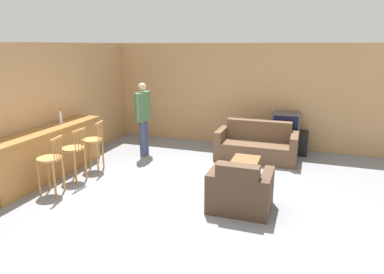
% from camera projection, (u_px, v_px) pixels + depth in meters
% --- Properties ---
extents(ground_plane, '(24.00, 24.00, 0.00)m').
position_uv_depth(ground_plane, '(186.00, 197.00, 5.91)').
color(ground_plane, gray).
extents(wall_back, '(9.40, 0.08, 2.60)m').
position_uv_depth(wall_back, '(233.00, 95.00, 8.83)').
color(wall_back, tan).
rests_on(wall_back, ground_plane).
extents(wall_left, '(0.08, 8.57, 2.60)m').
position_uv_depth(wall_left, '(71.00, 102.00, 7.77)').
color(wall_left, tan).
rests_on(wall_left, ground_plane).
extents(bar_counter, '(0.55, 2.84, 0.97)m').
position_uv_depth(bar_counter, '(48.00, 153.00, 6.74)').
color(bar_counter, '#A87038').
rests_on(bar_counter, ground_plane).
extents(bar_chair_near, '(0.48, 0.48, 1.04)m').
position_uv_depth(bar_chair_near, '(50.00, 163.00, 5.93)').
color(bar_chair_near, '#B77F42').
rests_on(bar_chair_near, ground_plane).
extents(bar_chair_mid, '(0.44, 0.44, 1.04)m').
position_uv_depth(bar_chair_mid, '(74.00, 152.00, 6.51)').
color(bar_chair_mid, '#B77F42').
rests_on(bar_chair_mid, ground_plane).
extents(bar_chair_far, '(0.49, 0.49, 1.04)m').
position_uv_depth(bar_chair_far, '(93.00, 143.00, 7.09)').
color(bar_chair_far, '#B77F42').
rests_on(bar_chair_far, ground_plane).
extents(couch_far, '(1.80, 0.83, 0.86)m').
position_uv_depth(couch_far, '(257.00, 146.00, 7.84)').
color(couch_far, brown).
rests_on(couch_far, ground_plane).
extents(armchair_near, '(0.97, 0.78, 0.84)m').
position_uv_depth(armchair_near, '(240.00, 192.00, 5.41)').
color(armchair_near, '#4C3828').
rests_on(armchair_near, ground_plane).
extents(coffee_table, '(0.52, 0.97, 0.36)m').
position_uv_depth(coffee_table, '(244.00, 164.00, 6.64)').
color(coffee_table, brown).
rests_on(coffee_table, ground_plane).
extents(tv_unit, '(1.06, 0.49, 0.54)m').
position_uv_depth(tv_unit, '(285.00, 142.00, 8.34)').
color(tv_unit, black).
rests_on(tv_unit, ground_plane).
extents(tv, '(0.63, 0.52, 0.45)m').
position_uv_depth(tv, '(286.00, 122.00, 8.21)').
color(tv, '#4C4C4C').
rests_on(tv, tv_unit).
extents(bottle, '(0.06, 0.06, 0.30)m').
position_uv_depth(bottle, '(60.00, 117.00, 7.06)').
color(bottle, silver).
rests_on(bottle, bar_counter).
extents(person_by_window, '(0.19, 0.59, 1.72)m').
position_uv_depth(person_by_window, '(143.00, 115.00, 7.95)').
color(person_by_window, '#384260').
rests_on(person_by_window, ground_plane).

